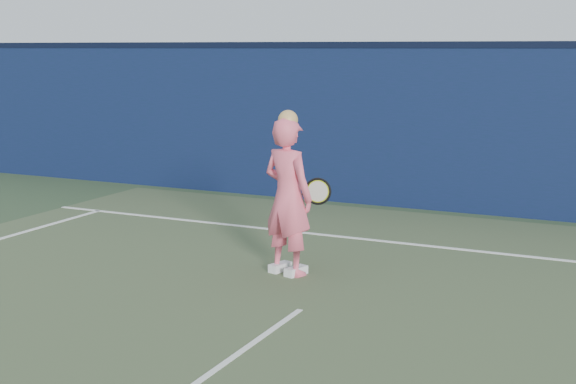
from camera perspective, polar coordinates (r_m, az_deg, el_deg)
The scene contains 6 objects.
ground at distance 6.99m, azimuth -2.58°, elevation -10.82°, with size 80.00×80.00×0.00m, color #37492D.
backstop_wall at distance 12.70m, azimuth 11.20°, elevation 4.36°, with size 24.00×0.40×2.50m, color #0C1A35.
wall_cap at distance 12.64m, azimuth 11.41°, elevation 10.23°, with size 24.00×0.42×0.10m, color black.
player at distance 8.87m, azimuth -0.00°, elevation -0.30°, with size 0.74×0.59×1.84m.
racket at distance 9.22m, azimuth 1.98°, elevation 0.02°, with size 0.59×0.13×0.32m.
court_lines at distance 6.72m, azimuth -3.91°, elevation -11.62°, with size 11.00×12.04×0.01m.
Camera 1 is at (3.05, -5.76, 2.51)m, focal length 50.00 mm.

